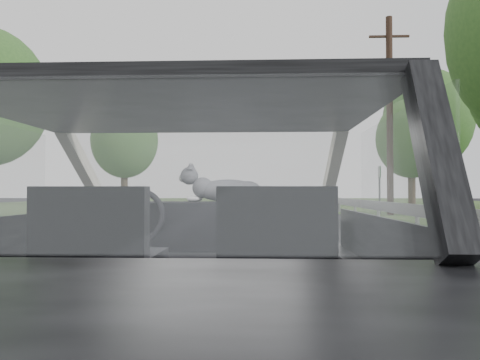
# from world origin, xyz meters

# --- Properties ---
(subject_car) EXTENTS (1.80, 4.00, 1.45)m
(subject_car) POSITION_xyz_m (0.00, 0.00, 0.72)
(subject_car) COLOR black
(subject_car) RESTS_ON ground
(dashboard) EXTENTS (1.58, 0.45, 0.30)m
(dashboard) POSITION_xyz_m (0.00, 0.62, 0.85)
(dashboard) COLOR black
(dashboard) RESTS_ON subject_car
(driver_seat) EXTENTS (0.50, 0.72, 0.42)m
(driver_seat) POSITION_xyz_m (-0.40, -0.29, 0.88)
(driver_seat) COLOR black
(driver_seat) RESTS_ON subject_car
(passenger_seat) EXTENTS (0.50, 0.72, 0.42)m
(passenger_seat) POSITION_xyz_m (0.40, -0.29, 0.88)
(passenger_seat) COLOR black
(passenger_seat) RESTS_ON subject_car
(steering_wheel) EXTENTS (0.36, 0.36, 0.04)m
(steering_wheel) POSITION_xyz_m (-0.40, 0.33, 0.92)
(steering_wheel) COLOR black
(steering_wheel) RESTS_ON dashboard
(cat) EXTENTS (0.58, 0.24, 0.25)m
(cat) POSITION_xyz_m (0.12, 0.61, 1.08)
(cat) COLOR slate
(cat) RESTS_ON dashboard
(guardrail) EXTENTS (0.05, 90.00, 0.32)m
(guardrail) POSITION_xyz_m (4.30, 10.00, 0.58)
(guardrail) COLOR #959595
(guardrail) RESTS_ON ground
(other_car) EXTENTS (1.86, 4.29, 1.39)m
(other_car) POSITION_xyz_m (0.20, 25.66, 0.69)
(other_car) COLOR #B1B3B5
(other_car) RESTS_ON ground
(highway_sign) EXTENTS (0.22, 0.89, 2.22)m
(highway_sign) POSITION_xyz_m (5.82, 19.38, 1.11)
(highway_sign) COLOR #1E5D27
(highway_sign) RESTS_ON ground
(utility_pole) EXTENTS (0.29, 0.29, 8.97)m
(utility_pole) POSITION_xyz_m (6.16, 18.84, 4.48)
(utility_pole) COLOR black
(utility_pole) RESTS_ON ground
(tree_2) EXTENTS (6.30, 6.30, 7.31)m
(tree_2) POSITION_xyz_m (10.84, 30.51, 3.66)
(tree_2) COLOR #2E5322
(tree_2) RESTS_ON ground
(tree_3) EXTENTS (7.71, 7.71, 9.78)m
(tree_3) POSITION_xyz_m (12.70, 32.52, 4.89)
(tree_3) COLOR #2E5322
(tree_3) RESTS_ON ground
(tree_6) EXTENTS (5.54, 5.54, 7.62)m
(tree_6) POSITION_xyz_m (-9.94, 32.50, 3.81)
(tree_6) COLOR #2E5322
(tree_6) RESTS_ON ground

